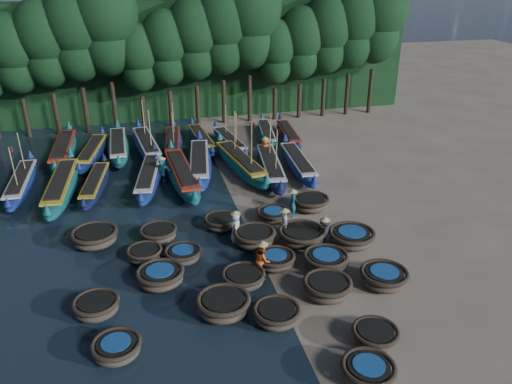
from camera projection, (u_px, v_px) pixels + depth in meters
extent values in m
plane|color=gray|center=(250.00, 235.00, 25.95)|extent=(120.00, 120.00, 0.00)
cube|color=black|center=(189.00, 59.00, 44.58)|extent=(40.00, 3.00, 10.00)
ellipsoid|color=brown|center=(368.00, 373.00, 16.80)|extent=(2.09, 2.09, 0.61)
torus|color=#342B1F|center=(369.00, 367.00, 16.68)|extent=(1.90, 1.90, 0.19)
cylinder|color=black|center=(369.00, 366.00, 16.66)|extent=(1.44, 1.44, 0.06)
cylinder|color=navy|center=(369.00, 365.00, 16.65)|extent=(1.11, 1.11, 0.04)
ellipsoid|color=brown|center=(375.00, 337.00, 18.46)|extent=(1.74, 1.74, 0.57)
torus|color=#342B1F|center=(376.00, 331.00, 18.34)|extent=(1.78, 1.78, 0.17)
cylinder|color=black|center=(376.00, 330.00, 18.33)|extent=(1.35, 1.35, 0.05)
ellipsoid|color=brown|center=(117.00, 350.00, 17.82)|extent=(2.04, 2.04, 0.60)
torus|color=#342B1F|center=(116.00, 344.00, 17.70)|extent=(1.83, 1.83, 0.18)
cylinder|color=black|center=(116.00, 343.00, 17.68)|extent=(1.38, 1.38, 0.05)
cylinder|color=navy|center=(116.00, 342.00, 17.67)|extent=(1.06, 1.06, 0.04)
ellipsoid|color=brown|center=(223.00, 307.00, 19.91)|extent=(2.14, 2.14, 0.75)
torus|color=#342B1F|center=(223.00, 300.00, 19.76)|extent=(2.23, 2.23, 0.23)
cylinder|color=black|center=(223.00, 299.00, 19.74)|extent=(1.68, 1.68, 0.07)
ellipsoid|color=brown|center=(277.00, 316.00, 19.51)|extent=(2.33, 2.33, 0.63)
torus|color=#342B1F|center=(277.00, 310.00, 19.39)|extent=(1.91, 1.91, 0.19)
cylinder|color=black|center=(277.00, 309.00, 19.37)|extent=(1.44, 1.44, 0.06)
ellipsoid|color=brown|center=(327.00, 289.00, 20.99)|extent=(2.45, 2.45, 0.74)
torus|color=#342B1F|center=(328.00, 283.00, 20.85)|extent=(2.12, 2.12, 0.22)
cylinder|color=black|center=(328.00, 282.00, 20.83)|extent=(1.59, 1.59, 0.07)
ellipsoid|color=brown|center=(384.00, 279.00, 21.73)|extent=(2.44, 2.44, 0.68)
torus|color=#342B1F|center=(384.00, 273.00, 21.60)|extent=(2.15, 2.15, 0.21)
cylinder|color=black|center=(385.00, 272.00, 21.58)|extent=(1.63, 1.63, 0.06)
cylinder|color=navy|center=(385.00, 271.00, 21.56)|extent=(1.25, 1.25, 0.04)
ellipsoid|color=brown|center=(97.00, 308.00, 19.93)|extent=(2.25, 2.25, 0.65)
torus|color=#342B1F|center=(96.00, 302.00, 19.80)|extent=(1.90, 1.90, 0.20)
cylinder|color=black|center=(96.00, 301.00, 19.78)|extent=(1.42, 1.42, 0.06)
ellipsoid|color=brown|center=(161.00, 278.00, 21.75)|extent=(2.57, 2.57, 0.71)
torus|color=#342B1F|center=(160.00, 272.00, 21.61)|extent=(2.13, 2.13, 0.22)
cylinder|color=black|center=(160.00, 271.00, 21.59)|extent=(1.60, 1.60, 0.06)
cylinder|color=navy|center=(160.00, 270.00, 21.57)|extent=(1.23, 1.23, 0.04)
ellipsoid|color=brown|center=(243.00, 279.00, 21.80)|extent=(1.90, 1.90, 0.59)
torus|color=#342B1F|center=(243.00, 274.00, 21.68)|extent=(1.94, 1.94, 0.18)
cylinder|color=black|center=(243.00, 273.00, 21.67)|extent=(1.48, 1.48, 0.05)
ellipsoid|color=brown|center=(275.00, 262.00, 23.06)|extent=(2.20, 2.20, 0.62)
torus|color=#342B1F|center=(275.00, 256.00, 22.94)|extent=(1.88, 1.88, 0.19)
cylinder|color=black|center=(275.00, 255.00, 22.92)|extent=(1.42, 1.42, 0.06)
cylinder|color=navy|center=(275.00, 255.00, 22.90)|extent=(1.09, 1.09, 0.04)
ellipsoid|color=brown|center=(326.00, 262.00, 23.00)|extent=(2.25, 2.25, 0.67)
torus|color=#342B1F|center=(326.00, 256.00, 22.87)|extent=(2.13, 2.13, 0.20)
cylinder|color=black|center=(326.00, 255.00, 22.85)|extent=(1.62, 1.62, 0.06)
cylinder|color=navy|center=(326.00, 254.00, 22.84)|extent=(1.24, 1.24, 0.04)
ellipsoid|color=brown|center=(145.00, 255.00, 23.61)|extent=(1.87, 1.87, 0.57)
torus|color=#342B1F|center=(144.00, 250.00, 23.50)|extent=(1.71, 1.71, 0.17)
cylinder|color=black|center=(144.00, 250.00, 23.49)|extent=(1.29, 1.29, 0.05)
ellipsoid|color=brown|center=(183.00, 256.00, 23.56)|extent=(1.73, 1.73, 0.58)
torus|color=#342B1F|center=(183.00, 251.00, 23.44)|extent=(1.78, 1.78, 0.17)
cylinder|color=black|center=(183.00, 250.00, 23.43)|extent=(1.35, 1.35, 0.05)
cylinder|color=navy|center=(183.00, 250.00, 23.42)|extent=(1.04, 1.04, 0.03)
ellipsoid|color=brown|center=(254.00, 239.00, 24.82)|extent=(2.03, 2.03, 0.75)
torus|color=#342B1F|center=(254.00, 233.00, 24.67)|extent=(2.15, 2.15, 0.23)
cylinder|color=black|center=(254.00, 232.00, 24.65)|extent=(1.61, 1.61, 0.07)
ellipsoid|color=brown|center=(301.00, 237.00, 25.01)|extent=(2.60, 2.60, 0.73)
torus|color=#342B1F|center=(302.00, 231.00, 24.87)|extent=(2.41, 2.41, 0.22)
cylinder|color=black|center=(302.00, 230.00, 24.85)|extent=(1.84, 1.84, 0.07)
ellipsoid|color=brown|center=(351.00, 239.00, 24.86)|extent=(2.74, 2.74, 0.71)
torus|color=#342B1F|center=(352.00, 233.00, 24.71)|extent=(2.35, 2.35, 0.22)
cylinder|color=black|center=(352.00, 232.00, 24.70)|extent=(1.79, 1.79, 0.06)
cylinder|color=navy|center=(352.00, 232.00, 24.68)|extent=(1.37, 1.37, 0.04)
ellipsoid|color=brown|center=(95.00, 239.00, 24.84)|extent=(2.56, 2.56, 0.74)
torus|color=#342B1F|center=(94.00, 233.00, 24.70)|extent=(2.33, 2.33, 0.23)
cylinder|color=black|center=(94.00, 232.00, 24.68)|extent=(1.77, 1.77, 0.07)
ellipsoid|color=brown|center=(159.00, 235.00, 25.30)|extent=(2.30, 2.30, 0.63)
torus|color=#342B1F|center=(158.00, 230.00, 25.18)|extent=(1.93, 1.93, 0.19)
cylinder|color=black|center=(158.00, 229.00, 25.16)|extent=(1.46, 1.46, 0.06)
ellipsoid|color=brown|center=(221.00, 223.00, 26.41)|extent=(2.04, 2.04, 0.64)
torus|color=#342B1F|center=(221.00, 218.00, 26.29)|extent=(1.83, 1.83, 0.19)
cylinder|color=black|center=(221.00, 218.00, 26.27)|extent=(1.37, 1.37, 0.06)
ellipsoid|color=brown|center=(273.00, 216.00, 27.25)|extent=(1.94, 1.94, 0.57)
torus|color=#342B1F|center=(274.00, 212.00, 27.14)|extent=(1.89, 1.89, 0.17)
cylinder|color=black|center=(274.00, 211.00, 27.13)|extent=(1.44, 1.44, 0.05)
cylinder|color=navy|center=(274.00, 211.00, 27.11)|extent=(1.11, 1.11, 0.03)
ellipsoid|color=brown|center=(311.00, 204.00, 28.42)|extent=(1.99, 1.99, 0.72)
torus|color=#342B1F|center=(311.00, 199.00, 28.27)|extent=(2.14, 2.14, 0.22)
cylinder|color=black|center=(311.00, 198.00, 28.26)|extent=(1.61, 1.61, 0.07)
ellipsoid|color=navy|center=(22.00, 184.00, 30.66)|extent=(1.42, 7.84, 0.98)
cone|color=navy|center=(30.00, 153.00, 33.76)|extent=(0.43, 0.43, 0.59)
cone|color=navy|center=(7.00, 202.00, 27.05)|extent=(0.43, 0.43, 0.49)
cube|color=beige|center=(20.00, 178.00, 30.49)|extent=(1.03, 6.08, 0.12)
cube|color=black|center=(20.00, 177.00, 30.46)|extent=(0.77, 5.29, 0.10)
cylinder|color=#997F4C|center=(22.00, 154.00, 31.06)|extent=(0.07, 0.23, 2.74)
cylinder|color=#997F4C|center=(14.00, 169.00, 28.73)|extent=(0.07, 0.23, 2.74)
plane|color=red|center=(12.00, 149.00, 28.26)|extent=(0.00, 0.34, 0.34)
ellipsoid|color=#0F554F|center=(62.00, 187.00, 30.07)|extent=(2.04, 8.95, 1.11)
cone|color=#0F554F|center=(70.00, 152.00, 33.63)|extent=(0.49, 0.49, 0.67)
cone|color=#0F554F|center=(47.00, 209.00, 25.93)|extent=(0.49, 0.49, 0.56)
cube|color=gold|center=(60.00, 180.00, 29.88)|extent=(1.50, 6.94, 0.13)
cube|color=black|center=(60.00, 179.00, 29.84)|extent=(1.16, 6.03, 0.11)
ellipsoid|color=#0E1136|center=(96.00, 185.00, 30.68)|extent=(2.19, 7.21, 0.89)
cone|color=#0E1136|center=(104.00, 156.00, 33.57)|extent=(0.39, 0.39, 0.53)
cone|color=#0E1136|center=(83.00, 201.00, 27.33)|extent=(0.39, 0.39, 0.44)
cube|color=gold|center=(95.00, 179.00, 30.52)|extent=(1.64, 5.58, 0.11)
cube|color=black|center=(95.00, 178.00, 30.50)|extent=(1.31, 4.85, 0.09)
ellipsoid|color=navy|center=(149.00, 178.00, 31.50)|extent=(2.68, 8.16, 1.00)
cone|color=navy|center=(154.00, 147.00, 34.77)|extent=(0.44, 0.44, 0.60)
cone|color=navy|center=(140.00, 196.00, 27.71)|extent=(0.44, 0.44, 0.50)
cube|color=beige|center=(148.00, 172.00, 31.32)|extent=(2.01, 6.31, 0.12)
cube|color=black|center=(148.00, 171.00, 31.29)|extent=(1.62, 5.48, 0.10)
ellipsoid|color=#0F554F|center=(182.00, 176.00, 31.72)|extent=(2.17, 9.01, 1.12)
cone|color=#0F554F|center=(171.00, 143.00, 35.19)|extent=(0.49, 0.49, 0.67)
cone|color=#0F554F|center=(195.00, 193.00, 27.67)|extent=(0.49, 0.49, 0.56)
cube|color=#B32816|center=(181.00, 169.00, 31.53)|extent=(1.61, 6.98, 0.13)
cube|color=black|center=(181.00, 167.00, 31.49)|extent=(1.25, 6.07, 0.11)
ellipsoid|color=navy|center=(200.00, 164.00, 33.51)|extent=(2.82, 9.10, 1.12)
cone|color=navy|center=(199.00, 134.00, 37.15)|extent=(0.49, 0.49, 0.67)
cone|color=navy|center=(199.00, 181.00, 29.28)|extent=(0.49, 0.49, 0.56)
cube|color=beige|center=(199.00, 158.00, 33.31)|extent=(2.11, 7.04, 0.13)
cube|color=black|center=(199.00, 156.00, 33.27)|extent=(1.69, 6.11, 0.11)
ellipsoid|color=#0F554F|center=(241.00, 164.00, 33.53)|extent=(2.93, 9.03, 1.11)
cone|color=#0F554F|center=(220.00, 135.00, 36.86)|extent=(0.49, 0.49, 0.67)
cone|color=#0F554F|center=(267.00, 178.00, 29.62)|extent=(0.49, 0.49, 0.56)
cube|color=gold|center=(241.00, 158.00, 33.34)|extent=(2.20, 6.99, 0.13)
cube|color=black|center=(240.00, 156.00, 33.30)|extent=(1.77, 6.06, 0.11)
cylinder|color=#997F4C|center=(235.00, 133.00, 33.95)|extent=(0.08, 0.26, 3.11)
cylinder|color=#997F4C|center=(251.00, 147.00, 31.43)|extent=(0.08, 0.26, 3.11)
plane|color=red|center=(254.00, 126.00, 30.92)|extent=(0.00, 0.39, 0.39)
ellipsoid|color=#0E1136|center=(271.00, 168.00, 32.97)|extent=(2.62, 8.62, 1.06)
cone|color=#0E1136|center=(263.00, 138.00, 36.41)|extent=(0.47, 0.47, 0.64)
cone|color=#0E1136|center=(281.00, 184.00, 28.96)|extent=(0.47, 0.47, 0.53)
cube|color=beige|center=(271.00, 162.00, 32.78)|extent=(1.96, 6.67, 0.13)
cube|color=black|center=(271.00, 160.00, 32.74)|extent=(1.57, 5.79, 0.11)
cylinder|color=#997F4C|center=(270.00, 137.00, 33.41)|extent=(0.07, 0.25, 2.97)
cylinder|color=#997F4C|center=(276.00, 152.00, 30.83)|extent=(0.07, 0.25, 2.97)
plane|color=red|center=(279.00, 132.00, 30.30)|extent=(0.00, 0.37, 0.37)
ellipsoid|color=navy|center=(298.00, 164.00, 33.68)|extent=(1.97, 8.09, 1.00)
cone|color=navy|center=(285.00, 137.00, 36.90)|extent=(0.44, 0.44, 0.60)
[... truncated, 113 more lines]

